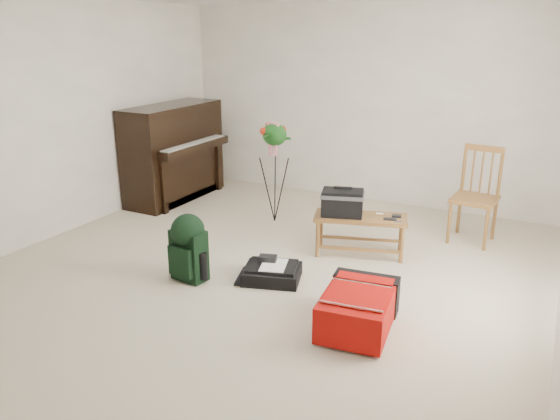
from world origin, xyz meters
The scene contains 10 objects.
floor centered at (0.00, 0.00, 0.00)m, with size 5.00×5.50×0.01m, color #C4B49E.
wall_back centered at (0.00, 2.75, 1.25)m, with size 5.00×0.04×2.50m, color white.
wall_left centered at (-2.50, 0.00, 1.25)m, with size 0.04×5.50×2.50m, color white.
piano centered at (-2.19, 1.60, 0.60)m, with size 0.71×1.50×1.25m.
bench centered at (0.54, 0.90, 0.50)m, with size 0.98×0.62×0.70m.
dining_chair centered at (1.60, 1.83, 0.50)m, with size 0.48×0.48×1.02m.
red_suitcase centered at (1.15, -0.43, 0.17)m, with size 0.58×0.79×0.32m.
black_duffel centered at (0.17, -0.04, 0.08)m, with size 0.60×0.54×0.21m.
green_backpack centered at (-0.51, -0.37, 0.34)m, with size 0.34×0.31×0.62m.
flower_stand centered at (-0.57, 1.39, 0.59)m, with size 0.41×0.41×1.21m.
Camera 1 is at (2.33, -4.02, 2.19)m, focal length 35.00 mm.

